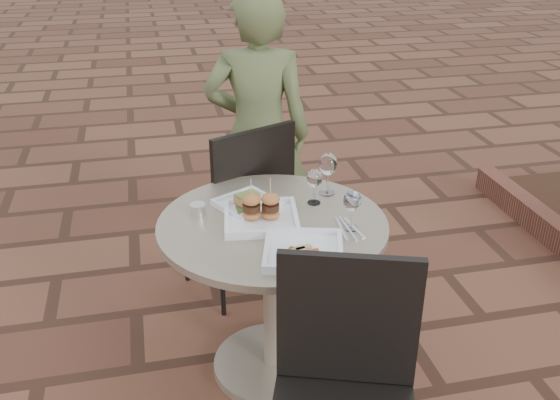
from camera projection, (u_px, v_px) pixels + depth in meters
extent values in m
cylinder|color=gray|center=(273.00, 364.00, 2.74)|extent=(0.52, 0.52, 0.04)
cylinder|color=gray|center=(273.00, 302.00, 2.59)|extent=(0.08, 0.08, 0.70)
cylinder|color=tan|center=(273.00, 225.00, 2.43)|extent=(0.90, 0.90, 0.03)
cube|color=black|center=(233.00, 209.00, 3.13)|extent=(0.58, 0.58, 0.03)
cube|color=black|center=(254.00, 177.00, 2.87)|extent=(0.42, 0.20, 0.46)
cylinder|color=black|center=(246.00, 224.00, 3.47)|extent=(0.02, 0.02, 0.44)
cylinder|color=black|center=(185.00, 244.00, 3.27)|extent=(0.02, 0.02, 0.44)
cylinder|color=black|center=(286.00, 253.00, 3.19)|extent=(0.02, 0.02, 0.44)
cylinder|color=black|center=(222.00, 277.00, 2.99)|extent=(0.02, 0.02, 0.44)
cube|color=black|center=(348.00, 319.00, 1.92)|extent=(0.43, 0.17, 0.46)
imported|color=#515B32|center=(258.00, 136.00, 3.21)|extent=(0.62, 0.47, 1.50)
cube|color=white|center=(247.00, 206.00, 2.53)|extent=(0.29, 0.29, 0.01)
cube|color=#C47645|center=(247.00, 199.00, 2.52)|extent=(0.11, 0.10, 0.03)
cube|color=#5A6C30|center=(247.00, 194.00, 2.51)|extent=(0.11, 0.09, 0.01)
cube|color=white|center=(261.00, 220.00, 2.42)|extent=(0.32, 0.32, 0.01)
cube|color=white|center=(303.00, 253.00, 2.20)|extent=(0.34, 0.34, 0.01)
ellipsoid|color=#E75F79|center=(296.00, 260.00, 2.13)|extent=(0.05, 0.04, 0.02)
cylinder|color=white|center=(351.00, 228.00, 2.37)|extent=(0.06, 0.06, 0.00)
cylinder|color=white|center=(351.00, 219.00, 2.36)|extent=(0.01, 0.01, 0.07)
ellipsoid|color=white|center=(352.00, 201.00, 2.32)|extent=(0.07, 0.07, 0.09)
cylinder|color=white|center=(352.00, 202.00, 2.32)|extent=(0.05, 0.05, 0.04)
cylinder|color=white|center=(314.00, 202.00, 2.57)|extent=(0.05, 0.05, 0.00)
cylinder|color=white|center=(314.00, 195.00, 2.55)|extent=(0.01, 0.01, 0.07)
ellipsoid|color=white|center=(315.00, 178.00, 2.52)|extent=(0.06, 0.06, 0.08)
cylinder|color=white|center=(327.00, 193.00, 2.65)|extent=(0.07, 0.07, 0.00)
cylinder|color=white|center=(327.00, 184.00, 2.63)|extent=(0.01, 0.01, 0.08)
ellipsoid|color=white|center=(328.00, 164.00, 2.59)|extent=(0.08, 0.08, 0.10)
cylinder|color=silver|center=(198.00, 209.00, 2.46)|extent=(0.08, 0.08, 0.05)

